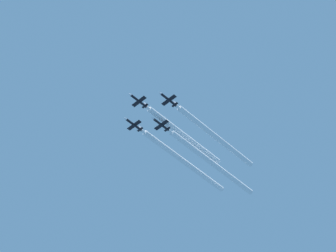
# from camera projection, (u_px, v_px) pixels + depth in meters

# --- Properties ---
(jet_lead) EXTENTS (8.28, 12.05, 2.90)m
(jet_lead) POSITION_uv_depth(u_px,v_px,m) (138.00, 100.00, 313.34)
(jet_lead) COLOR black
(jet_left_wingman) EXTENTS (8.28, 12.05, 2.90)m
(jet_left_wingman) POSITION_uv_depth(u_px,v_px,m) (168.00, 99.00, 309.93)
(jet_left_wingman) COLOR black
(jet_right_wingman) EXTENTS (8.28, 12.05, 2.90)m
(jet_right_wingman) POSITION_uv_depth(u_px,v_px,m) (133.00, 124.00, 321.27)
(jet_right_wingman) COLOR black
(jet_slot) EXTENTS (8.28, 12.05, 2.90)m
(jet_slot) POSITION_uv_depth(u_px,v_px,m) (160.00, 124.00, 318.01)
(jet_slot) COLOR black
(smoke_trail_lead) EXTENTS (2.71, 51.91, 2.71)m
(smoke_trail_lead) POSITION_uv_depth(u_px,v_px,m) (184.00, 135.00, 328.76)
(smoke_trail_lead) COLOR white
(smoke_trail_left_wingman) EXTENTS (2.71, 55.54, 2.71)m
(smoke_trail_left_wingman) POSITION_uv_depth(u_px,v_px,m) (215.00, 136.00, 326.24)
(smoke_trail_left_wingman) COLOR white
(smoke_trail_right_wingman) EXTENTS (2.71, 59.97, 2.71)m
(smoke_trail_right_wingman) POSITION_uv_depth(u_px,v_px,m) (183.00, 161.00, 338.67)
(smoke_trail_right_wingman) COLOR white
(smoke_trail_slot) EXTENTS (2.71, 62.84, 2.71)m
(smoke_trail_slot) POSITION_uv_depth(u_px,v_px,m) (211.00, 163.00, 336.11)
(smoke_trail_slot) COLOR white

